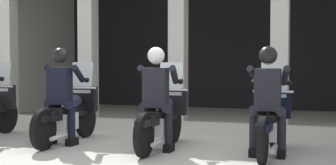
{
  "coord_description": "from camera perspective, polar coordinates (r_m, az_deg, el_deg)",
  "views": [
    {
      "loc": [
        2.54,
        -7.52,
        1.4
      ],
      "look_at": [
        0.0,
        0.26,
        1.02
      ],
      "focal_mm": 54.07,
      "sensor_mm": 36.0,
      "label": 1
    }
  ],
  "objects": [
    {
      "name": "kerb_strip",
      "position": [
        10.23,
        6.12,
        -4.9
      ],
      "size": [
        11.35,
        0.24,
        0.12
      ],
      "primitive_type": "cube",
      "color": "#B7B5AD",
      "rests_on": "ground"
    },
    {
      "name": "ground_plane",
      "position": [
        10.92,
        4.48,
        -4.74
      ],
      "size": [
        80.0,
        80.0,
        0.0
      ],
      "primitive_type": "plane",
      "color": "#A8A59E"
    },
    {
      "name": "motorcycle_left",
      "position": [
        8.69,
        -11.02,
        -3.35
      ],
      "size": [
        0.62,
        2.04,
        1.35
      ],
      "rotation": [
        0.0,
        0.0,
        -0.16
      ],
      "color": "black",
      "rests_on": "ground"
    },
    {
      "name": "police_officer_left",
      "position": [
        8.41,
        -11.99,
        -0.56
      ],
      "size": [
        0.63,
        0.61,
        1.58
      ],
      "rotation": [
        0.0,
        0.0,
        -0.16
      ],
      "color": "black",
      "rests_on": "ground"
    },
    {
      "name": "police_officer_center",
      "position": [
        7.67,
        -1.31,
        -0.81
      ],
      "size": [
        0.63,
        0.61,
        1.58
      ],
      "rotation": [
        0.0,
        0.0,
        -0.23
      ],
      "color": "black",
      "rests_on": "ground"
    },
    {
      "name": "station_building",
      "position": [
        12.87,
        8.72,
        6.36
      ],
      "size": [
        11.85,
        4.44,
        3.54
      ],
      "color": "black",
      "rests_on": "ground"
    },
    {
      "name": "motorcycle_right",
      "position": [
        7.65,
        11.44,
        -4.17
      ],
      "size": [
        0.62,
        2.04,
        1.35
      ],
      "rotation": [
        0.0,
        0.0,
        -0.14
      ],
      "color": "black",
      "rests_on": "ground"
    },
    {
      "name": "police_officer_right",
      "position": [
        7.33,
        11.21,
        -1.02
      ],
      "size": [
        0.63,
        0.61,
        1.58
      ],
      "rotation": [
        0.0,
        0.0,
        -0.14
      ],
      "color": "black",
      "rests_on": "ground"
    },
    {
      "name": "motorcycle_center",
      "position": [
        7.97,
        -0.62,
        -3.84
      ],
      "size": [
        0.62,
        2.04,
        1.35
      ],
      "rotation": [
        0.0,
        0.0,
        -0.23
      ],
      "color": "black",
      "rests_on": "ground"
    }
  ]
}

